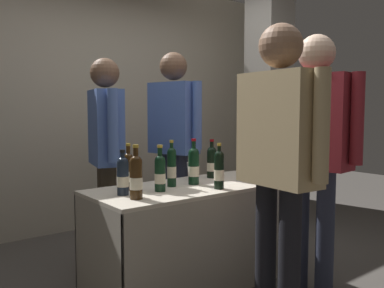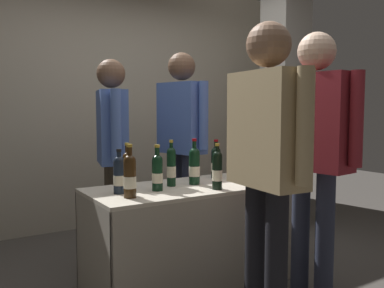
{
  "view_description": "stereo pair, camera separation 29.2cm",
  "coord_description": "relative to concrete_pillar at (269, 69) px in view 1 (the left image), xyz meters",
  "views": [
    {
      "loc": [
        -1.79,
        -2.3,
        1.27
      ],
      "look_at": [
        0.0,
        0.0,
        1.03
      ],
      "focal_mm": 38.26,
      "sensor_mm": 36.0,
      "label": 1
    },
    {
      "loc": [
        -1.56,
        -2.46,
        1.27
      ],
      "look_at": [
        0.0,
        0.0,
        1.03
      ],
      "focal_mm": 38.26,
      "sensor_mm": 36.0,
      "label": 2
    }
  ],
  "objects": [
    {
      "name": "back_partition",
      "position": [
        -1.64,
        1.13,
        -0.35
      ],
      "size": [
        5.76,
        0.12,
        2.74
      ],
      "primitive_type": "cube",
      "color": "#B2A893",
      "rests_on": "ground_plane"
    },
    {
      "name": "ground_plane",
      "position": [
        -1.64,
        -0.74,
        -1.72
      ],
      "size": [
        12.0,
        12.0,
        0.0
      ],
      "primitive_type": "plane",
      "color": "#514C47"
    },
    {
      "name": "display_bottle_1",
      "position": [
        -2.2,
        -0.73,
        -0.87
      ],
      "size": [
        0.08,
        0.08,
        0.29
      ],
      "color": "#192333",
      "rests_on": "tasting_table"
    },
    {
      "name": "display_bottle_3",
      "position": [
        -1.58,
        -0.96,
        -0.86
      ],
      "size": [
        0.07,
        0.07,
        0.32
      ],
      "color": "black",
      "rests_on": "tasting_table"
    },
    {
      "name": "display_bottle_5",
      "position": [
        -2.19,
        -0.88,
        -0.85
      ],
      "size": [
        0.08,
        0.08,
        0.33
      ],
      "color": "#38230F",
      "rests_on": "tasting_table"
    },
    {
      "name": "tasting_table",
      "position": [
        -1.64,
        -0.74,
        -1.22
      ],
      "size": [
        1.5,
        0.67,
        0.73
      ],
      "color": "beige",
      "rests_on": "ground_plane"
    },
    {
      "name": "display_bottle_4",
      "position": [
        -2.09,
        -0.6,
        -0.86
      ],
      "size": [
        0.07,
        0.07,
        0.32
      ],
      "color": "#38230F",
      "rests_on": "tasting_table"
    },
    {
      "name": "brochure_stand",
      "position": [
        -1.5,
        -0.53,
        -0.93
      ],
      "size": [
        0.08,
        0.12,
        0.13
      ],
      "primitive_type": "cube",
      "rotation": [
        0.12,
        0.0,
        4.24
      ],
      "color": "silver",
      "rests_on": "tasting_table"
    },
    {
      "name": "display_bottle_2",
      "position": [
        -1.6,
        -0.71,
        -0.85
      ],
      "size": [
        0.08,
        0.08,
        0.34
      ],
      "color": "black",
      "rests_on": "tasting_table"
    },
    {
      "name": "wine_glass_near_vendor",
      "position": [
        -1.24,
        -0.83,
        -0.9
      ],
      "size": [
        0.07,
        0.07,
        0.13
      ],
      "color": "silver",
      "rests_on": "tasting_table"
    },
    {
      "name": "display_bottle_6",
      "position": [
        -1.94,
        -0.78,
        -0.86
      ],
      "size": [
        0.07,
        0.07,
        0.31
      ],
      "color": "black",
      "rests_on": "tasting_table"
    },
    {
      "name": "concrete_pillar",
      "position": [
        0.0,
        0.0,
        0.0
      ],
      "size": [
        0.38,
        0.38,
        3.44
      ],
      "primitive_type": "cube",
      "color": "gray",
      "rests_on": "ground_plane"
    },
    {
      "name": "vendor_presenter",
      "position": [
        -1.34,
        -0.08,
        -0.64
      ],
      "size": [
        0.3,
        0.6,
        1.77
      ],
      "rotation": [
        0.0,
        0.0,
        -1.34
      ],
      "color": "#2D3347",
      "rests_on": "ground_plane"
    },
    {
      "name": "featured_wine_bottle",
      "position": [
        -1.31,
        -0.57,
        -0.86
      ],
      "size": [
        0.08,
        0.08,
        0.31
      ],
      "color": "black",
      "rests_on": "tasting_table"
    },
    {
      "name": "display_bottle_0",
      "position": [
        -1.78,
        -0.68,
        -0.85
      ],
      "size": [
        0.07,
        0.07,
        0.33
      ],
      "color": "black",
      "rests_on": "tasting_table"
    },
    {
      "name": "taster_foreground_right",
      "position": [
        -1.7,
        -1.59,
        -0.67
      ],
      "size": [
        0.25,
        0.64,
        1.73
      ],
      "rotation": [
        0.0,
        0.0,
        1.49
      ],
      "color": "black",
      "rests_on": "ground_plane"
    },
    {
      "name": "vendor_assistant",
      "position": [
        -1.98,
        -0.07,
        -0.71
      ],
      "size": [
        0.31,
        0.57,
        1.67
      ],
      "rotation": [
        0.0,
        0.0,
        -1.82
      ],
      "color": "#4C4233",
      "rests_on": "ground_plane"
    },
    {
      "name": "taster_foreground_left",
      "position": [
        -1.12,
        -1.4,
        -0.64
      ],
      "size": [
        0.27,
        0.64,
        1.76
      ],
      "rotation": [
        0.0,
        0.0,
        1.7
      ],
      "color": "#2D3347",
      "rests_on": "ground_plane"
    },
    {
      "name": "flower_vase",
      "position": [
        -1.11,
        -0.89,
        -0.86
      ],
      "size": [
        0.09,
        0.09,
        0.41
      ],
      "color": "silver",
      "rests_on": "tasting_table"
    }
  ]
}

